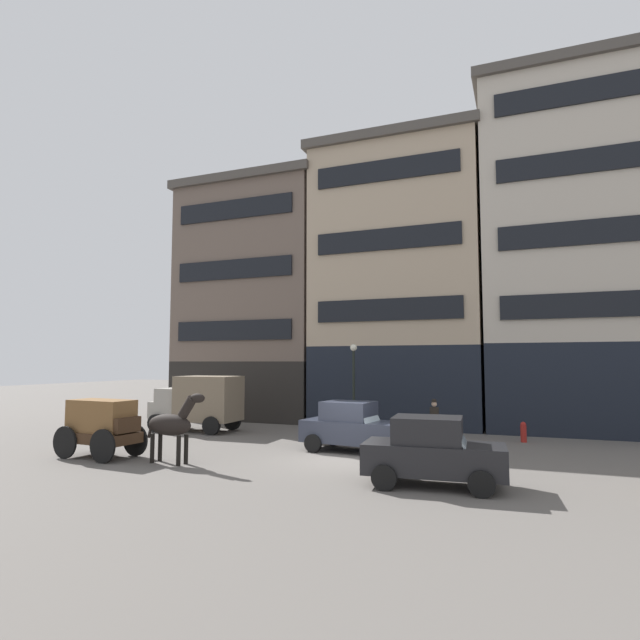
% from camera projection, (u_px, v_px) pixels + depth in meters
% --- Properties ---
extents(ground_plane, '(120.00, 120.00, 0.00)m').
position_uv_depth(ground_plane, '(342.00, 460.00, 17.27)').
color(ground_plane, '#605B56').
extents(building_far_left, '(9.10, 7.01, 14.18)m').
position_uv_depth(building_far_left, '(261.00, 300.00, 31.73)').
color(building_far_left, black).
rests_on(building_far_left, ground_plane).
extents(building_center_left, '(9.26, 7.01, 15.28)m').
position_uv_depth(building_center_left, '(401.00, 283.00, 28.57)').
color(building_center_left, black).
rests_on(building_center_left, ground_plane).
extents(building_center_right, '(9.87, 7.01, 17.45)m').
position_uv_depth(building_center_right, '(585.00, 251.00, 25.30)').
color(building_center_right, black).
rests_on(building_center_right, ground_plane).
extents(cargo_wagon, '(3.00, 1.71, 1.98)m').
position_uv_depth(cargo_wagon, '(102.00, 424.00, 17.79)').
color(cargo_wagon, '#3D2819').
rests_on(cargo_wagon, ground_plane).
extents(draft_horse, '(2.35, 0.72, 2.30)m').
position_uv_depth(draft_horse, '(172.00, 424.00, 16.72)').
color(draft_horse, black).
rests_on(draft_horse, ground_plane).
extents(delivery_truck_near, '(4.40, 2.23, 2.62)m').
position_uv_depth(delivery_truck_near, '(198.00, 401.00, 24.49)').
color(delivery_truck_near, gray).
rests_on(delivery_truck_near, ground_plane).
extents(sedan_dark, '(3.86, 2.21, 1.83)m').
position_uv_depth(sedan_dark, '(351.00, 427.00, 18.94)').
color(sedan_dark, '#333847').
rests_on(sedan_dark, ground_plane).
extents(sedan_light, '(3.81, 2.09, 1.83)m').
position_uv_depth(sedan_light, '(432.00, 451.00, 13.69)').
color(sedan_light, black).
rests_on(sedan_light, ground_plane).
extents(pedestrian_officer, '(0.47, 0.47, 1.79)m').
position_uv_depth(pedestrian_officer, '(434.00, 419.00, 20.63)').
color(pedestrian_officer, black).
rests_on(pedestrian_officer, ground_plane).
extents(streetlamp_curbside, '(0.32, 0.32, 4.12)m').
position_uv_depth(streetlamp_curbside, '(354.00, 375.00, 23.68)').
color(streetlamp_curbside, black).
rests_on(streetlamp_curbside, ground_plane).
extents(fire_hydrant_curbside, '(0.24, 0.24, 0.83)m').
position_uv_depth(fire_hydrant_curbside, '(523.00, 432.00, 21.09)').
color(fire_hydrant_curbside, maroon).
rests_on(fire_hydrant_curbside, ground_plane).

